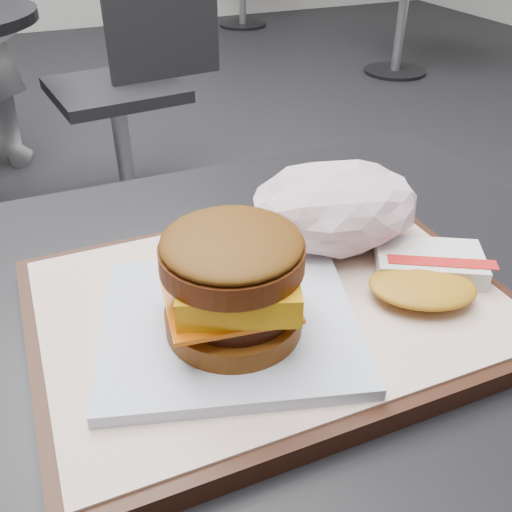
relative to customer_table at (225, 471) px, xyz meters
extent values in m
cube|color=black|center=(0.00, 0.00, 0.17)|extent=(0.80, 0.60, 0.04)
cube|color=black|center=(0.05, 0.00, 0.19)|extent=(0.38, 0.28, 0.02)
cube|color=beige|center=(0.05, 0.00, 0.20)|extent=(0.36, 0.26, 0.00)
cube|color=white|center=(0.00, -0.02, 0.21)|extent=(0.23, 0.22, 0.01)
cylinder|color=brown|center=(0.00, -0.03, 0.22)|extent=(0.12, 0.12, 0.02)
cylinder|color=#371308|center=(0.00, -0.03, 0.24)|extent=(0.11, 0.11, 0.01)
cube|color=#DB5C07|center=(0.00, -0.03, 0.25)|extent=(0.10, 0.10, 0.00)
cube|color=#F7B20F|center=(0.00, -0.04, 0.26)|extent=(0.10, 0.10, 0.02)
cylinder|color=#662C0E|center=(0.00, -0.03, 0.28)|extent=(0.12, 0.12, 0.02)
ellipsoid|color=#60370D|center=(0.00, -0.03, 0.29)|extent=(0.12, 0.12, 0.02)
cube|color=silver|center=(0.19, -0.02, 0.21)|extent=(0.11, 0.09, 0.02)
cube|color=red|center=(0.19, -0.03, 0.22)|extent=(0.09, 0.06, 0.00)
ellipsoid|color=gold|center=(0.16, -0.05, 0.22)|extent=(0.10, 0.09, 0.01)
cylinder|color=#B5B5BA|center=(0.20, 1.67, -0.36)|extent=(0.06, 0.06, 0.44)
cube|color=black|center=(0.20, 1.67, -0.12)|extent=(0.47, 0.47, 0.04)
cube|color=black|center=(0.39, 1.67, 0.10)|extent=(0.40, 0.08, 0.40)
cylinder|color=black|center=(2.20, 2.80, -0.57)|extent=(0.40, 0.40, 0.02)
cylinder|color=#A5A5AA|center=(2.20, 2.80, -0.21)|extent=(0.06, 0.06, 0.70)
cylinder|color=black|center=(1.80, 4.50, -0.57)|extent=(0.40, 0.40, 0.02)
camera|label=1|loc=(-0.11, -0.34, 0.49)|focal=40.00mm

